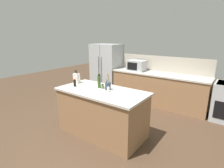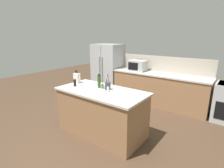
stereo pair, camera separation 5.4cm
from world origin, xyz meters
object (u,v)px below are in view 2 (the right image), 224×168
object	(u,v)px
soy_sauce_bottle	(75,83)
salt_shaker	(108,90)
knife_block	(77,78)
utensil_crock	(108,86)
microwave	(137,66)
spice_jar_oregano	(102,86)
olive_oil_bottle	(99,81)
refrigerator	(108,69)

from	to	relation	value
soy_sauce_bottle	salt_shaker	size ratio (longest dim) A/B	1.47
knife_block	utensil_crock	xyz separation A→B (m)	(0.89, 0.00, -0.03)
microwave	soy_sauce_bottle	xyz separation A→B (m)	(-0.22, -2.32, -0.08)
knife_block	soy_sauce_bottle	size ratio (longest dim) A/B	1.80
knife_block	spice_jar_oregano	size ratio (longest dim) A/B	2.95
microwave	knife_block	distance (m)	2.14
soy_sauce_bottle	olive_oil_bottle	world-z (taller)	olive_oil_bottle
utensil_crock	spice_jar_oregano	bearing A→B (deg)	-179.18
knife_block	olive_oil_bottle	bearing A→B (deg)	-4.25
microwave	refrigerator	bearing A→B (deg)	177.56
refrigerator	utensil_crock	size ratio (longest dim) A/B	5.34
refrigerator	knife_block	size ratio (longest dim) A/B	5.89
knife_block	utensil_crock	bearing A→B (deg)	-4.85
olive_oil_bottle	salt_shaker	bearing A→B (deg)	-20.54
spice_jar_oregano	salt_shaker	xyz separation A→B (m)	(0.24, -0.12, 0.01)
salt_shaker	utensil_crock	bearing A→B (deg)	131.27
utensil_crock	olive_oil_bottle	xyz separation A→B (m)	(-0.23, 0.01, 0.05)
utensil_crock	soy_sauce_bottle	xyz separation A→B (m)	(-0.71, -0.23, -0.01)
microwave	knife_block	size ratio (longest dim) A/B	1.83
knife_block	salt_shaker	xyz separation A→B (m)	(1.00, -0.12, -0.06)
refrigerator	microwave	size ratio (longest dim) A/B	3.22
utensil_crock	salt_shaker	bearing A→B (deg)	-48.73
utensil_crock	olive_oil_bottle	bearing A→B (deg)	178.53
utensil_crock	spice_jar_oregano	xyz separation A→B (m)	(-0.14, -0.00, -0.04)
refrigerator	soy_sauce_bottle	distance (m)	2.58
microwave	spice_jar_oregano	bearing A→B (deg)	-80.30
refrigerator	salt_shaker	bearing A→B (deg)	-51.46
soy_sauce_bottle	utensil_crock	bearing A→B (deg)	17.69
microwave	salt_shaker	distance (m)	2.30
soy_sauce_bottle	salt_shaker	distance (m)	0.82
knife_block	utensil_crock	world-z (taller)	utensil_crock
utensil_crock	soy_sauce_bottle	world-z (taller)	utensil_crock
refrigerator	olive_oil_bottle	world-z (taller)	refrigerator
olive_oil_bottle	knife_block	bearing A→B (deg)	-179.15
knife_block	soy_sauce_bottle	world-z (taller)	knife_block
spice_jar_oregano	refrigerator	bearing A→B (deg)	126.07
soy_sauce_bottle	salt_shaker	world-z (taller)	soy_sauce_bottle
olive_oil_bottle	microwave	bearing A→B (deg)	97.17
microwave	spice_jar_oregano	world-z (taller)	microwave
microwave	olive_oil_bottle	size ratio (longest dim) A/B	1.83
utensil_crock	microwave	bearing A→B (deg)	103.26
spice_jar_oregano	soy_sauce_bottle	world-z (taller)	soy_sauce_bottle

